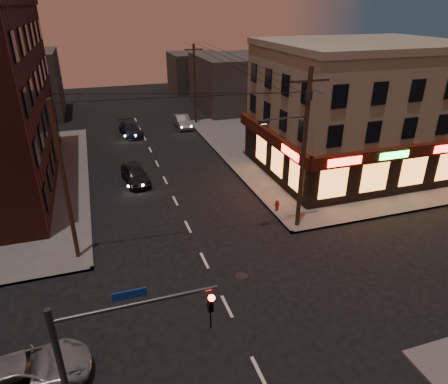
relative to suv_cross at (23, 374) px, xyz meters
name	(u,v)px	position (x,y,z in m)	size (l,w,h in m)	color
ground	(227,306)	(8.69, 1.85, -0.69)	(120.00, 120.00, 0.00)	black
sidewalk_ne	(335,146)	(26.69, 20.85, -0.61)	(24.00, 28.00, 0.15)	#514F4C
pizza_building	(357,109)	(24.63, 15.28, 4.66)	(15.85, 12.85, 10.50)	gray
bg_building_ne_a	(235,82)	(22.69, 39.85, 2.81)	(10.00, 12.00, 7.00)	#3F3D3A
bg_building_nw	(22,85)	(-4.31, 43.85, 3.31)	(9.00, 10.00, 8.00)	#3F3D3A
bg_building_ne_b	(195,72)	(20.69, 53.85, 2.31)	(8.00, 8.00, 6.00)	#3F3D3A
utility_pole_main	(303,143)	(15.38, 7.65, 5.07)	(4.20, 0.44, 10.00)	#382619
utility_pole_far	(195,85)	(15.49, 33.85, 3.96)	(0.26, 0.26, 9.00)	#382619
utility_pole_west	(65,184)	(1.89, 8.35, 3.96)	(0.24, 0.24, 9.00)	#382619
traffic_signal	(102,364)	(3.13, -3.75, 3.47)	(4.49, 0.32, 6.47)	#333538
suv_cross	(23,374)	(0.00, 0.00, 0.00)	(2.28, 4.95, 1.37)	gray
sedan_near	(135,174)	(6.35, 18.15, 0.05)	(1.75, 4.34, 1.48)	black
sedan_mid	(182,121)	(13.55, 32.67, 0.04)	(1.53, 4.40, 1.45)	slate
sedan_far	(131,129)	(7.45, 31.41, 0.00)	(1.92, 4.71, 1.37)	black
fire_hydrant	(277,205)	(15.09, 9.91, -0.11)	(0.35, 0.35, 0.79)	maroon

